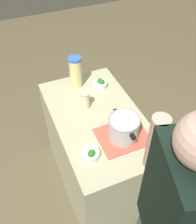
{
  "coord_description": "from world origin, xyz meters",
  "views": [
    {
      "loc": [
        1.25,
        -0.53,
        2.28
      ],
      "look_at": [
        0.0,
        0.0,
        0.95
      ],
      "focal_mm": 41.6,
      "sensor_mm": 36.0,
      "label": 1
    }
  ],
  "objects_px": {
    "cooking_pot": "(124,128)",
    "broccoli_bowl_center": "(91,154)",
    "lemonade_pitcher": "(76,72)",
    "mason_jar": "(85,100)",
    "broccoli_bowl_front": "(100,84)"
  },
  "relations": [
    {
      "from": "mason_jar",
      "to": "broccoli_bowl_front",
      "type": "distance_m",
      "value": 0.28
    },
    {
      "from": "lemonade_pitcher",
      "to": "broccoli_bowl_front",
      "type": "height_order",
      "value": "lemonade_pitcher"
    },
    {
      "from": "mason_jar",
      "to": "broccoli_bowl_center",
      "type": "height_order",
      "value": "mason_jar"
    },
    {
      "from": "lemonade_pitcher",
      "to": "mason_jar",
      "type": "distance_m",
      "value": 0.29
    },
    {
      "from": "lemonade_pitcher",
      "to": "mason_jar",
      "type": "height_order",
      "value": "lemonade_pitcher"
    },
    {
      "from": "cooking_pot",
      "to": "broccoli_bowl_center",
      "type": "height_order",
      "value": "cooking_pot"
    },
    {
      "from": "lemonade_pitcher",
      "to": "broccoli_bowl_center",
      "type": "height_order",
      "value": "lemonade_pitcher"
    },
    {
      "from": "lemonade_pitcher",
      "to": "mason_jar",
      "type": "bearing_deg",
      "value": -5.34
    },
    {
      "from": "lemonade_pitcher",
      "to": "broccoli_bowl_front",
      "type": "xyz_separation_m",
      "value": [
        0.09,
        0.18,
        -0.11
      ]
    },
    {
      "from": "lemonade_pitcher",
      "to": "broccoli_bowl_center",
      "type": "bearing_deg",
      "value": -12.41
    },
    {
      "from": "mason_jar",
      "to": "broccoli_bowl_front",
      "type": "relative_size",
      "value": 1.24
    },
    {
      "from": "broccoli_bowl_center",
      "to": "mason_jar",
      "type": "bearing_deg",
      "value": 163.41
    },
    {
      "from": "cooking_pot",
      "to": "lemonade_pitcher",
      "type": "xyz_separation_m",
      "value": [
        -0.66,
        -0.11,
        0.04
      ]
    },
    {
      "from": "lemonade_pitcher",
      "to": "cooking_pot",
      "type": "bearing_deg",
      "value": 9.11
    },
    {
      "from": "broccoli_bowl_front",
      "to": "lemonade_pitcher",
      "type": "bearing_deg",
      "value": -116.41
    }
  ]
}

